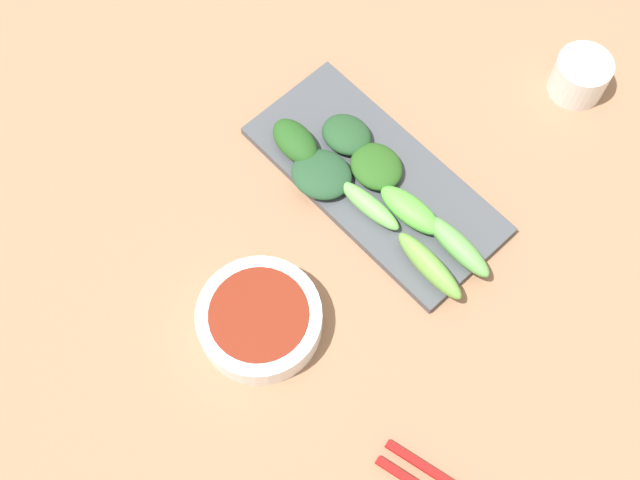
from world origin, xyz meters
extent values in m
cube|color=#9B6F50|center=(0.00, 0.00, 0.01)|extent=(2.10, 2.10, 0.02)
cylinder|color=white|center=(-0.15, -0.02, 0.04)|extent=(0.13, 0.13, 0.04)
cylinder|color=maroon|center=(-0.15, -0.02, 0.05)|extent=(0.11, 0.11, 0.02)
cube|color=#474B51|center=(0.06, 0.02, 0.03)|extent=(0.14, 0.31, 0.01)
ellipsoid|color=#29581C|center=(0.07, 0.02, 0.04)|extent=(0.06, 0.07, 0.02)
ellipsoid|color=#6EB959|center=(0.03, -0.01, 0.04)|extent=(0.03, 0.09, 0.02)
ellipsoid|color=#23492B|center=(0.02, 0.06, 0.04)|extent=(0.08, 0.09, 0.02)
ellipsoid|color=#63A852|center=(0.07, -0.11, 0.04)|extent=(0.03, 0.09, 0.02)
ellipsoid|color=#234A27|center=(0.08, 0.07, 0.04)|extent=(0.06, 0.07, 0.02)
ellipsoid|color=#6CA744|center=(0.03, -0.11, 0.05)|extent=(0.03, 0.10, 0.03)
ellipsoid|color=#23531D|center=(0.02, 0.11, 0.04)|extent=(0.05, 0.07, 0.03)
ellipsoid|color=#5BBC42|center=(0.06, -0.04, 0.04)|extent=(0.04, 0.08, 0.02)
cylinder|color=white|center=(0.33, -0.06, 0.05)|extent=(0.07, 0.07, 0.05)
camera|label=1|loc=(-0.29, -0.27, 0.86)|focal=45.80mm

